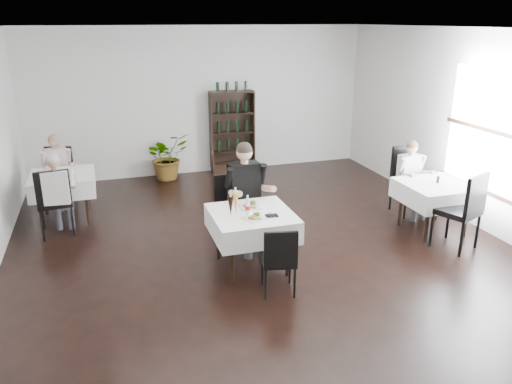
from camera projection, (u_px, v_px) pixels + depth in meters
room_shell at (274, 156)px, 6.22m from camera, size 9.00×9.00×9.00m
window_right at (501, 137)px, 7.22m from camera, size 0.06×2.30×1.85m
wine_shelf at (232, 133)px, 10.49m from camera, size 0.90×0.28×1.75m
main_table at (252, 223)px, 6.43m from camera, size 1.03×1.03×0.77m
left_table at (63, 183)px, 7.99m from camera, size 0.98×0.98×0.77m
right_table at (435, 193)px, 7.55m from camera, size 0.98×0.98×0.77m
potted_tree at (167, 156)px, 10.11m from camera, size 1.08×1.02×0.95m
main_chair_far at (233, 205)px, 7.13m from camera, size 0.51×0.52×1.03m
main_chair_near at (279, 257)px, 5.81m from camera, size 0.47×0.47×0.86m
left_chair_far at (59, 172)px, 8.71m from camera, size 0.55×0.55×1.01m
left_chair_near at (54, 198)px, 7.37m from camera, size 0.54×0.55×1.06m
right_chair_far at (408, 175)px, 8.35m from camera, size 0.51×0.51×1.11m
right_chair_near at (464, 206)px, 6.92m from camera, size 0.68×0.69×1.14m
diner_main at (247, 189)px, 6.87m from camera, size 0.61×0.62×1.54m
diner_left_far at (58, 166)px, 8.54m from camera, size 0.53×0.56×1.27m
diner_left_near at (58, 188)px, 7.33m from camera, size 0.51×0.52×1.31m
diner_right_far at (412, 173)px, 8.13m from camera, size 0.50×0.50×1.27m
plate_far at (251, 206)px, 6.54m from camera, size 0.28×0.28×0.08m
plate_near at (255, 218)px, 6.17m from camera, size 0.31×0.31×0.07m
pilsner_dark at (231, 206)px, 6.22m from camera, size 0.08×0.08×0.33m
pilsner_lager at (236, 203)px, 6.31m from camera, size 0.08×0.08×0.34m
coke_bottle at (248, 207)px, 6.30m from camera, size 0.06×0.06×0.25m
napkin_cutlery at (272, 216)px, 6.27m from camera, size 0.17×0.18×0.02m
pepper_mill at (438, 180)px, 7.51m from camera, size 0.05×0.05×0.11m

